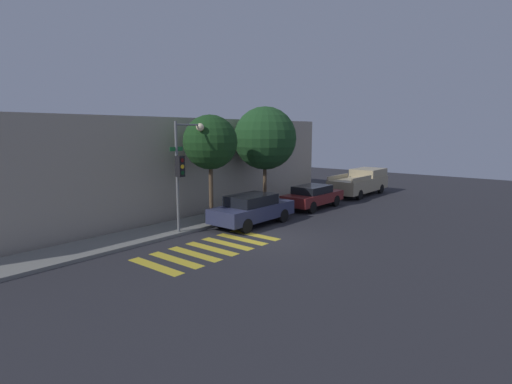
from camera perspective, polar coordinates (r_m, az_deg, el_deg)
ground_plane at (r=17.19m, az=1.71°, el=-6.65°), size 60.00×60.00×0.00m
sidewalk at (r=20.04m, az=-8.17°, el=-4.30°), size 26.00×2.27×0.14m
building_row at (r=23.17m, az=-15.93°, el=3.59°), size 26.00×6.00×5.23m
crosswalk at (r=15.85m, az=-6.40°, el=-8.04°), size 5.77×2.60×0.00m
traffic_light_pole at (r=17.75m, az=-10.25°, el=4.58°), size 1.93×0.56×4.97m
sedan_near_corner at (r=19.40m, az=-0.54°, el=-2.45°), size 4.58×1.84×1.51m
sedan_middle at (r=23.92m, az=8.12°, el=-0.56°), size 4.41×1.77×1.35m
pickup_truck at (r=29.59m, az=14.69°, el=1.40°), size 5.79×2.06×1.79m
tree_near_corner at (r=19.71m, az=-6.56°, el=7.04°), size 2.67×2.67×5.34m
tree_midblock at (r=22.93m, az=1.29°, el=7.67°), size 3.58×3.58×5.93m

